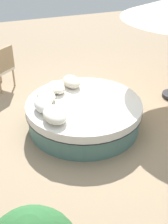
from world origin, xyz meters
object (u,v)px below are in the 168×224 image
throw_pillow_1 (56,87)px  throw_pillow_4 (55,115)px  throw_pillow_2 (46,95)px  throw_pillow_3 (43,105)px  round_bed (84,114)px  throw_pillow_0 (71,82)px  patio_chair (1,66)px

throw_pillow_1 → throw_pillow_4: 0.99m
throw_pillow_2 → throw_pillow_4: (0.71, -0.05, 0.02)m
throw_pillow_3 → throw_pillow_4: size_ratio=0.86×
round_bed → throw_pillow_1: 0.74m
throw_pillow_1 → throw_pillow_0: bearing=107.0°
throw_pillow_4 → patio_chair: bearing=-168.6°
round_bed → throw_pillow_1: size_ratio=4.31×
throw_pillow_2 → throw_pillow_4: throw_pillow_4 is taller
throw_pillow_1 → patio_chair: 1.71m
throw_pillow_2 → throw_pillow_1: bearing=130.8°
throw_pillow_3 → patio_chair: 2.11m
round_bed → patio_chair: size_ratio=2.11×
patio_chair → round_bed: bearing=-100.0°
round_bed → throw_pillow_0: size_ratio=4.14×
patio_chair → throw_pillow_2: bearing=-111.2°
round_bed → throw_pillow_4: bearing=-60.8°
throw_pillow_4 → patio_chair: patio_chair is taller
throw_pillow_2 → throw_pillow_3: bearing=-22.3°
throw_pillow_0 → throw_pillow_4: throw_pillow_4 is taller
patio_chair → throw_pillow_3: bearing=-117.6°
throw_pillow_1 → throw_pillow_2: (0.23, -0.27, -0.00)m
throw_pillow_0 → throw_pillow_1: throw_pillow_0 is taller
throw_pillow_4 → throw_pillow_3: bearing=-166.0°
round_bed → throw_pillow_1: bearing=-150.9°
round_bed → patio_chair: 2.39m
throw_pillow_1 → throw_pillow_4: size_ratio=0.89×
throw_pillow_0 → throw_pillow_3: (0.67, -0.74, 0.01)m
throw_pillow_4 → round_bed: bearing=119.2°
throw_pillow_3 → round_bed: bearing=89.2°
throw_pillow_0 → throw_pillow_2: 0.69m
throw_pillow_1 → throw_pillow_2: size_ratio=0.87×
throw_pillow_2 → patio_chair: 1.82m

